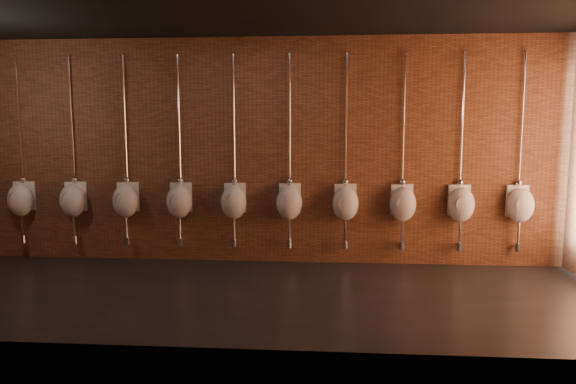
{
  "coord_description": "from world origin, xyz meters",
  "views": [
    {
      "loc": [
        0.92,
        -5.78,
        1.94
      ],
      "look_at": [
        0.43,
        0.9,
        1.1
      ],
      "focal_mm": 32.0,
      "sensor_mm": 36.0,
      "label": 1
    }
  ],
  "objects_px": {
    "urinal_0": "(21,199)",
    "urinal_9": "(520,204)",
    "urinal_8": "(461,203)",
    "urinal_1": "(73,199)",
    "urinal_4": "(234,201)",
    "urinal_2": "(126,200)",
    "urinal_5": "(289,202)",
    "urinal_6": "(346,202)",
    "urinal_7": "(403,203)",
    "urinal_3": "(179,200)"
  },
  "relations": [
    {
      "from": "urinal_0",
      "to": "urinal_3",
      "type": "distance_m",
      "value": 2.38
    },
    {
      "from": "urinal_2",
      "to": "urinal_3",
      "type": "distance_m",
      "value": 0.79
    },
    {
      "from": "urinal_6",
      "to": "urinal_7",
      "type": "xyz_separation_m",
      "value": [
        0.79,
        0.0,
        0.0
      ]
    },
    {
      "from": "urinal_1",
      "to": "urinal_4",
      "type": "distance_m",
      "value": 2.38
    },
    {
      "from": "urinal_7",
      "to": "urinal_9",
      "type": "bearing_deg",
      "value": 0.0
    },
    {
      "from": "urinal_8",
      "to": "urinal_1",
      "type": "bearing_deg",
      "value": 180.0
    },
    {
      "from": "urinal_3",
      "to": "urinal_7",
      "type": "xyz_separation_m",
      "value": [
        3.17,
        0.0,
        0.0
      ]
    },
    {
      "from": "urinal_4",
      "to": "urinal_2",
      "type": "bearing_deg",
      "value": 180.0
    },
    {
      "from": "urinal_9",
      "to": "urinal_0",
      "type": "bearing_deg",
      "value": 180.0
    },
    {
      "from": "urinal_2",
      "to": "urinal_9",
      "type": "distance_m",
      "value": 5.54
    },
    {
      "from": "urinal_5",
      "to": "urinal_9",
      "type": "relative_size",
      "value": 1.0
    },
    {
      "from": "urinal_5",
      "to": "urinal_6",
      "type": "relative_size",
      "value": 1.0
    },
    {
      "from": "urinal_1",
      "to": "urinal_4",
      "type": "bearing_deg",
      "value": 0.0
    },
    {
      "from": "urinal_3",
      "to": "urinal_5",
      "type": "height_order",
      "value": "same"
    },
    {
      "from": "urinal_0",
      "to": "urinal_9",
      "type": "xyz_separation_m",
      "value": [
        7.13,
        0.0,
        0.0
      ]
    },
    {
      "from": "urinal_4",
      "to": "urinal_3",
      "type": "bearing_deg",
      "value": 180.0
    },
    {
      "from": "urinal_0",
      "to": "urinal_3",
      "type": "relative_size",
      "value": 1.0
    },
    {
      "from": "urinal_2",
      "to": "urinal_0",
      "type": "bearing_deg",
      "value": 180.0
    },
    {
      "from": "urinal_0",
      "to": "urinal_8",
      "type": "xyz_separation_m",
      "value": [
        6.33,
        0.0,
        0.0
      ]
    },
    {
      "from": "urinal_3",
      "to": "urinal_8",
      "type": "bearing_deg",
      "value": 0.0
    },
    {
      "from": "urinal_0",
      "to": "urinal_6",
      "type": "height_order",
      "value": "same"
    },
    {
      "from": "urinal_5",
      "to": "urinal_7",
      "type": "xyz_separation_m",
      "value": [
        1.58,
        0.0,
        0.0
      ]
    },
    {
      "from": "urinal_3",
      "to": "urinal_7",
      "type": "bearing_deg",
      "value": 0.0
    },
    {
      "from": "urinal_5",
      "to": "urinal_8",
      "type": "relative_size",
      "value": 1.0
    },
    {
      "from": "urinal_2",
      "to": "urinal_3",
      "type": "bearing_deg",
      "value": 0.0
    },
    {
      "from": "urinal_0",
      "to": "urinal_3",
      "type": "height_order",
      "value": "same"
    },
    {
      "from": "urinal_0",
      "to": "urinal_5",
      "type": "xyz_separation_m",
      "value": [
        3.96,
        0.0,
        0.0
      ]
    },
    {
      "from": "urinal_6",
      "to": "urinal_0",
      "type": "bearing_deg",
      "value": 180.0
    },
    {
      "from": "urinal_1",
      "to": "urinal_4",
      "type": "xyz_separation_m",
      "value": [
        2.38,
        0.0,
        0.0
      ]
    },
    {
      "from": "urinal_1",
      "to": "urinal_5",
      "type": "height_order",
      "value": "same"
    },
    {
      "from": "urinal_2",
      "to": "urinal_1",
      "type": "bearing_deg",
      "value": 180.0
    },
    {
      "from": "urinal_7",
      "to": "urinal_9",
      "type": "distance_m",
      "value": 1.58
    },
    {
      "from": "urinal_7",
      "to": "urinal_8",
      "type": "relative_size",
      "value": 1.0
    },
    {
      "from": "urinal_2",
      "to": "urinal_7",
      "type": "height_order",
      "value": "same"
    },
    {
      "from": "urinal_0",
      "to": "urinal_2",
      "type": "bearing_deg",
      "value": 0.0
    },
    {
      "from": "urinal_1",
      "to": "urinal_8",
      "type": "height_order",
      "value": "same"
    },
    {
      "from": "urinal_7",
      "to": "urinal_8",
      "type": "xyz_separation_m",
      "value": [
        0.79,
        0.0,
        0.0
      ]
    },
    {
      "from": "urinal_6",
      "to": "urinal_7",
      "type": "height_order",
      "value": "same"
    },
    {
      "from": "urinal_7",
      "to": "urinal_6",
      "type": "bearing_deg",
      "value": 180.0
    },
    {
      "from": "urinal_8",
      "to": "urinal_9",
      "type": "relative_size",
      "value": 1.0
    },
    {
      "from": "urinal_2",
      "to": "urinal_3",
      "type": "relative_size",
      "value": 1.0
    },
    {
      "from": "urinal_2",
      "to": "urinal_4",
      "type": "height_order",
      "value": "same"
    },
    {
      "from": "urinal_0",
      "to": "urinal_4",
      "type": "bearing_deg",
      "value": 0.0
    },
    {
      "from": "urinal_0",
      "to": "urinal_2",
      "type": "relative_size",
      "value": 1.0
    },
    {
      "from": "urinal_8",
      "to": "urinal_9",
      "type": "xyz_separation_m",
      "value": [
        0.79,
        0.0,
        0.0
      ]
    },
    {
      "from": "urinal_8",
      "to": "urinal_3",
      "type": "bearing_deg",
      "value": 180.0
    },
    {
      "from": "urinal_3",
      "to": "urinal_9",
      "type": "xyz_separation_m",
      "value": [
        4.75,
        0.0,
        0.0
      ]
    },
    {
      "from": "urinal_4",
      "to": "urinal_9",
      "type": "relative_size",
      "value": 1.0
    },
    {
      "from": "urinal_1",
      "to": "urinal_9",
      "type": "relative_size",
      "value": 1.0
    },
    {
      "from": "urinal_6",
      "to": "urinal_7",
      "type": "distance_m",
      "value": 0.79
    }
  ]
}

